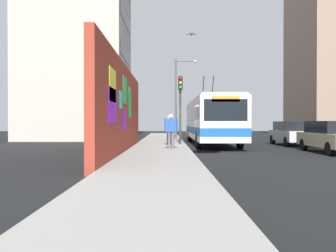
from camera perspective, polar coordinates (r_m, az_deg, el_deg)
name	(u,v)px	position (r m, az deg, el deg)	size (l,w,h in m)	color
ground_plane	(187,148)	(20.98, 3.08, -3.55)	(80.00, 80.00, 0.00)	black
sidewalk_slab	(160,147)	(20.94, -1.30, -3.35)	(48.00, 3.20, 0.15)	gray
graffiti_wall	(123,109)	(17.56, -7.25, 2.68)	(15.10, 0.32, 4.30)	maroon
building_far_left	(78,41)	(33.83, -14.24, 13.16)	(9.11, 8.62, 17.77)	#B2A899
city_bus	(211,119)	(24.33, 6.88, 1.07)	(12.29, 2.66, 4.85)	silver
parked_car_champagne	(332,136)	(19.35, 24.86, -1.48)	(4.63, 1.90, 1.58)	#C6B793
parked_car_silver	(292,133)	(24.58, 19.29, -1.03)	(4.40, 1.90, 1.58)	#B7B7BC
pedestrian_at_curb	(171,128)	(17.97, 0.47, -0.36)	(0.24, 0.71, 1.79)	#595960
pedestrian_midblock	(169,127)	(21.51, 0.22, -0.24)	(0.24, 0.70, 1.77)	#1E1E2D
traffic_light	(180,98)	(22.26, 1.99, 4.46)	(0.49, 0.28, 4.26)	#2D382D
street_lamp	(178,93)	(29.38, 1.68, 5.32)	(0.44, 1.82, 6.58)	#4C4C51
flying_pigeons	(191,34)	(20.28, 3.79, 14.48)	(0.32, 0.54, 0.16)	slate
curbside_puddle	(202,152)	(18.42, 5.41, -4.13)	(1.94, 1.94, 0.00)	black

